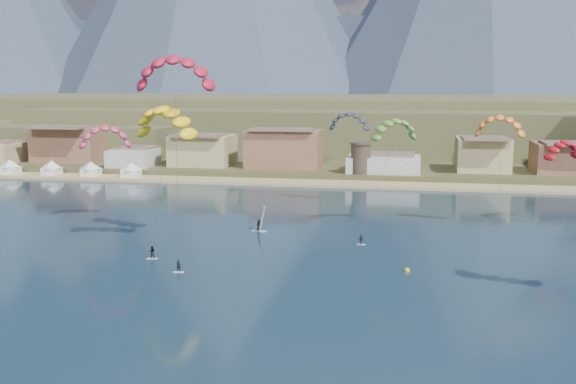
{
  "coord_description": "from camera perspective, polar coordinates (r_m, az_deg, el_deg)",
  "views": [
    {
      "loc": [
        17.87,
        -65.31,
        26.2
      ],
      "look_at": [
        0.0,
        32.0,
        10.0
      ],
      "focal_mm": 41.25,
      "sensor_mm": 36.0,
      "label": 1
    }
  ],
  "objects": [
    {
      "name": "distant_kite_orange",
      "position": [
        124.78,
        17.8,
        5.73
      ],
      "size": [
        9.76,
        6.85,
        22.19
      ],
      "color": "#262626",
      "rests_on": "ground"
    },
    {
      "name": "ground",
      "position": [
        72.6,
        -4.67,
        -11.89
      ],
      "size": [
        2400.0,
        2400.0,
        0.0
      ],
      "primitive_type": "plane",
      "color": "#0D2131",
      "rests_on": "ground"
    },
    {
      "name": "kitesurfer_green",
      "position": [
        120.35,
        9.14,
        5.55
      ],
      "size": [
        10.23,
        17.8,
        22.77
      ],
      "color": "silver",
      "rests_on": "ground"
    },
    {
      "name": "town",
      "position": [
        196.89,
        -6.75,
        3.93
      ],
      "size": [
        400.0,
        24.0,
        12.0
      ],
      "color": "beige",
      "rests_on": "ground"
    },
    {
      "name": "kitesurfer_red",
      "position": [
        101.74,
        -9.73,
        10.53
      ],
      "size": [
        13.01,
        13.77,
        31.73
      ],
      "color": "silver",
      "rests_on": "ground"
    },
    {
      "name": "distant_kite_red",
      "position": [
        133.32,
        22.6,
        3.6
      ],
      "size": [
        8.41,
        7.78,
        17.48
      ],
      "color": "#262626",
      "rests_on": "ground"
    },
    {
      "name": "distant_kite_dark",
      "position": [
        143.57,
        5.33,
        6.36
      ],
      "size": [
        9.68,
        6.4,
        21.8
      ],
      "color": "#262626",
      "rests_on": "ground"
    },
    {
      "name": "beach_tents",
      "position": [
        196.75,
        -18.27,
        2.27
      ],
      "size": [
        43.4,
        6.4,
        5.0
      ],
      "color": "white",
      "rests_on": "ground"
    },
    {
      "name": "watchtower",
      "position": [
        180.86,
        6.27,
        2.95
      ],
      "size": [
        5.82,
        5.82,
        8.6
      ],
      "color": "#47382D",
      "rests_on": "ground"
    },
    {
      "name": "kitesurfer_yellow",
      "position": [
        114.27,
        -10.53,
        6.33
      ],
      "size": [
        13.61,
        19.95,
        25.48
      ],
      "color": "silver",
      "rests_on": "ground"
    },
    {
      "name": "foothills",
      "position": [
        298.31,
        11.32,
        5.83
      ],
      "size": [
        940.0,
        210.0,
        18.0
      ],
      "color": "brown",
      "rests_on": "ground"
    },
    {
      "name": "windsurfer",
      "position": [
        118.89,
        -2.45,
        -2.69
      ],
      "size": [
        2.81,
        3.08,
        4.82
      ],
      "color": "silver",
      "rests_on": "ground"
    },
    {
      "name": "buoy",
      "position": [
        95.61,
        10.23,
        -6.67
      ],
      "size": [
        0.78,
        0.78,
        0.78
      ],
      "color": "yellow",
      "rests_on": "ground"
    },
    {
      "name": "land",
      "position": [
        626.12,
        8.82,
        6.79
      ],
      "size": [
        2200.0,
        900.0,
        4.0
      ],
      "color": "#4D452A",
      "rests_on": "ground"
    },
    {
      "name": "distant_kite_pink",
      "position": [
        129.63,
        -15.52,
        4.94
      ],
      "size": [
        10.64,
        8.27,
        20.26
      ],
      "color": "#262626",
      "rests_on": "ground"
    },
    {
      "name": "beach",
      "position": [
        174.18,
        4.4,
        0.7
      ],
      "size": [
        2200.0,
        12.0,
        0.9
      ],
      "color": "tan",
      "rests_on": "ground"
    }
  ]
}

